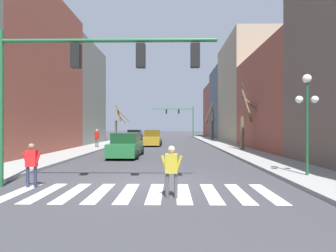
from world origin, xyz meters
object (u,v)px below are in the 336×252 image
(street_tree_left_far, at_px, (245,122))
(street_lamp_right_corner, at_px, (307,104))
(car_parked_right_near, at_px, (135,136))
(pedestrian_waiting_at_curb, at_px, (97,137))
(car_parked_right_far, at_px, (153,139))
(car_driving_toward_lane, at_px, (126,146))
(traffic_signal_far, at_px, (181,115))
(street_tree_left_mid, at_px, (212,124))
(pedestrian_on_left_sidewalk, at_px, (32,161))
(traffic_signal_near, at_px, (85,69))
(street_tree_right_near, at_px, (117,123))
(pedestrian_crossing_street, at_px, (172,167))

(street_tree_left_far, bearing_deg, street_lamp_right_corner, -94.04)
(car_parked_right_near, distance_m, pedestrian_waiting_at_curb, 11.11)
(car_parked_right_far, height_order, car_driving_toward_lane, car_parked_right_far)
(traffic_signal_far, height_order, street_tree_left_mid, street_tree_left_mid)
(pedestrian_on_left_sidewalk, height_order, street_tree_left_mid, street_tree_left_mid)
(traffic_signal_near, relative_size, car_parked_right_far, 1.86)
(street_lamp_right_corner, relative_size, street_tree_left_far, 0.72)
(pedestrian_on_left_sidewalk, bearing_deg, car_driving_toward_lane, -102.30)
(pedestrian_on_left_sidewalk, xyz_separation_m, street_tree_left_mid, (11.24, 32.22, 1.68))
(traffic_signal_near, bearing_deg, street_tree_right_near, 99.63)
(pedestrian_waiting_at_curb, xyz_separation_m, pedestrian_crossing_street, (7.35, -17.61, -0.26))
(pedestrian_crossing_street, height_order, pedestrian_on_left_sidewalk, pedestrian_crossing_street)
(traffic_signal_near, relative_size, car_parked_right_near, 1.79)
(car_parked_right_far, relative_size, pedestrian_crossing_street, 2.67)
(traffic_signal_near, distance_m, street_tree_right_near, 29.85)
(car_parked_right_near, bearing_deg, traffic_signal_far, -24.39)
(street_lamp_right_corner, xyz_separation_m, pedestrian_on_left_sidewalk, (-10.55, -1.73, -2.18))
(traffic_signal_near, xyz_separation_m, car_parked_right_near, (-2.09, 27.12, -3.40))
(street_lamp_right_corner, relative_size, street_tree_left_mid, 0.69)
(traffic_signal_near, distance_m, car_driving_toward_lane, 9.92)
(traffic_signal_near, bearing_deg, street_lamp_right_corner, 10.70)
(street_tree_right_near, bearing_deg, street_tree_left_mid, 10.77)
(street_lamp_right_corner, height_order, car_driving_toward_lane, street_lamp_right_corner)
(traffic_signal_near, xyz_separation_m, street_tree_right_near, (-4.99, 29.39, -1.45))
(car_parked_right_near, height_order, street_tree_left_mid, street_tree_left_mid)
(car_parked_right_far, bearing_deg, car_parked_right_near, -156.73)
(traffic_signal_far, bearing_deg, pedestrian_waiting_at_curb, -109.12)
(pedestrian_on_left_sidewalk, height_order, street_tree_left_far, street_tree_left_far)
(traffic_signal_near, height_order, street_tree_left_mid, street_tree_left_mid)
(traffic_signal_far, bearing_deg, car_parked_right_near, -114.39)
(car_driving_toward_lane, height_order, street_tree_left_mid, street_tree_left_mid)
(traffic_signal_far, relative_size, street_lamp_right_corner, 1.97)
(car_parked_right_far, distance_m, pedestrian_waiting_at_curb, 6.48)
(car_driving_toward_lane, xyz_separation_m, pedestrian_crossing_street, (3.25, -10.69, 0.13))
(car_parked_right_far, xyz_separation_m, street_tree_left_far, (8.65, -6.27, 1.73))
(street_tree_left_mid, bearing_deg, pedestrian_waiting_at_curb, -130.61)
(street_tree_left_far, bearing_deg, street_tree_left_mid, 90.57)
(street_tree_right_near, distance_m, street_tree_left_mid, 14.62)
(pedestrian_crossing_street, bearing_deg, street_tree_left_mid, -90.88)
(car_driving_toward_lane, bearing_deg, street_tree_left_far, 115.14)
(traffic_signal_near, xyz_separation_m, pedestrian_waiting_at_curb, (-4.25, 16.23, -3.02))
(car_parked_right_near, relative_size, pedestrian_on_left_sidewalk, 2.81)
(traffic_signal_far, distance_m, pedestrian_on_left_sidewalk, 43.05)
(car_driving_toward_lane, distance_m, pedestrian_crossing_street, 11.17)
(pedestrian_crossing_street, xyz_separation_m, pedestrian_on_left_sidewalk, (-4.95, 1.29, -0.01))
(pedestrian_crossing_street, bearing_deg, street_tree_left_far, -103.23)
(pedestrian_on_left_sidewalk, bearing_deg, street_tree_right_near, -85.95)
(traffic_signal_far, distance_m, street_lamp_right_corner, 40.86)
(street_lamp_right_corner, distance_m, pedestrian_waiting_at_curb, 19.60)
(car_parked_right_far, height_order, street_tree_left_far, street_tree_left_far)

